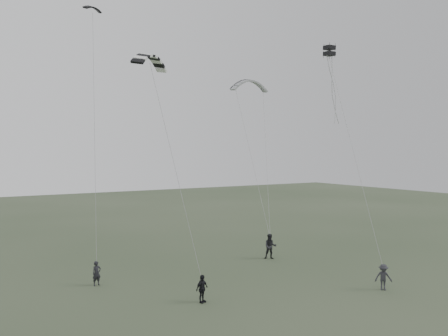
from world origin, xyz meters
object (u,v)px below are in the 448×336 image
kite_dark_small (93,7)px  flyer_far (383,277)px  flyer_right (270,246)px  flyer_center (202,289)px  flyer_left (97,273)px  kite_box (329,51)px  kite_striped (150,55)px  kite_pale_large (250,81)px

kite_dark_small → flyer_far: bearing=-73.2°
kite_dark_small → flyer_right: bearing=-48.8°
flyer_center → kite_dark_small: size_ratio=1.10×
flyer_left → kite_box: bearing=-24.3°
flyer_left → flyer_right: size_ratio=0.78×
flyer_left → kite_dark_small: (1.32, 5.39, 18.11)m
flyer_center → kite_striped: (-1.07, 4.78, 13.54)m
kite_striped → flyer_center: bearing=-115.1°
flyer_left → flyer_right: 13.38m
flyer_far → kite_pale_large: bearing=119.8°
flyer_center → kite_box: kite_box is taller
flyer_far → kite_pale_large: kite_pale_large is taller
kite_striped → kite_box: size_ratio=4.32×
kite_striped → kite_box: (13.08, -2.19, 1.43)m
kite_dark_small → kite_box: kite_dark_small is taller
flyer_left → flyer_far: 17.54m
kite_striped → kite_pale_large: bearing=-5.4°
flyer_right → kite_pale_large: 16.11m
flyer_right → kite_box: bearing=-17.7°
flyer_left → kite_pale_large: size_ratio=0.41×
flyer_left → kite_dark_small: bearing=64.3°
flyer_center → kite_dark_small: bearing=82.3°
kite_dark_small → kite_pale_large: bearing=-17.7°
flyer_left → kite_dark_small: 18.94m
kite_pale_large → kite_striped: bearing=-141.3°
kite_dark_small → flyer_center: bearing=-100.4°
kite_dark_small → kite_pale_large: (15.05, 1.70, -3.82)m
flyer_far → kite_dark_small: bearing=167.0°
flyer_right → kite_striped: bearing=-140.4°
flyer_right → flyer_far: bearing=-50.3°
flyer_center → kite_box: (12.01, 2.59, 14.97)m
kite_pale_large → kite_box: (-0.23, -10.62, 0.68)m
flyer_center → kite_pale_large: bearing=25.7°
flyer_right → kite_dark_small: kite_dark_small is taller
flyer_far → kite_striped: kite_striped is taller
flyer_center → kite_dark_small: (-2.82, 11.51, 18.10)m
flyer_far → kite_dark_small: (-13.20, 15.23, 18.09)m
kite_pale_large → kite_box: size_ratio=5.06×
flyer_right → kite_dark_small: size_ratio=1.39×
flyer_right → kite_striped: (-10.32, -1.19, 13.33)m
flyer_center → kite_striped: bearing=81.2°
kite_box → kite_striped: bearing=169.7°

